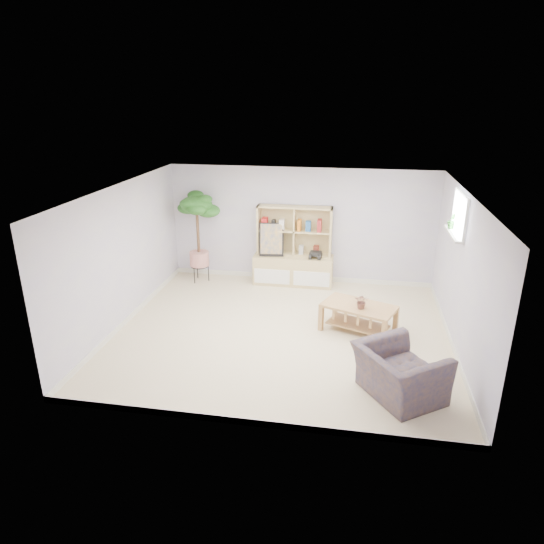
% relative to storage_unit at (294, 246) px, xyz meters
% --- Properties ---
extents(floor, '(5.50, 5.00, 0.01)m').
position_rel_storage_unit_xyz_m(floor, '(0.11, -2.24, -0.82)').
color(floor, beige).
rests_on(floor, ground).
extents(ceiling, '(5.50, 5.00, 0.01)m').
position_rel_storage_unit_xyz_m(ceiling, '(0.11, -2.24, 1.58)').
color(ceiling, white).
rests_on(ceiling, walls).
extents(walls, '(5.51, 5.01, 2.40)m').
position_rel_storage_unit_xyz_m(walls, '(0.11, -2.24, 0.38)').
color(walls, silver).
rests_on(walls, floor).
extents(baseboard, '(5.50, 5.00, 0.10)m').
position_rel_storage_unit_xyz_m(baseboard, '(0.11, -2.24, -0.77)').
color(baseboard, white).
rests_on(baseboard, floor).
extents(window, '(0.10, 0.98, 0.68)m').
position_rel_storage_unit_xyz_m(window, '(2.84, -1.64, 1.18)').
color(window, silver).
rests_on(window, walls).
extents(window_sill, '(0.14, 1.00, 0.04)m').
position_rel_storage_unit_xyz_m(window_sill, '(2.78, -1.64, 0.86)').
color(window_sill, white).
rests_on(window_sill, walls).
extents(storage_unit, '(1.64, 0.55, 1.64)m').
position_rel_storage_unit_xyz_m(storage_unit, '(0.00, 0.00, 0.00)').
color(storage_unit, tan).
rests_on(storage_unit, floor).
extents(poster, '(0.51, 0.18, 0.69)m').
position_rel_storage_unit_xyz_m(poster, '(-0.45, -0.07, 0.14)').
color(poster, yellow).
rests_on(poster, storage_unit).
extents(toy_truck, '(0.36, 0.26, 0.18)m').
position_rel_storage_unit_xyz_m(toy_truck, '(0.47, -0.11, -0.12)').
color(toy_truck, black).
rests_on(toy_truck, storage_unit).
extents(coffee_table, '(1.33, 1.04, 0.48)m').
position_rel_storage_unit_xyz_m(coffee_table, '(1.36, -2.00, -0.58)').
color(coffee_table, '#B07D3C').
rests_on(coffee_table, floor).
extents(table_plant, '(0.26, 0.23, 0.26)m').
position_rel_storage_unit_xyz_m(table_plant, '(1.40, -2.12, -0.21)').
color(table_plant, '#1A5618').
rests_on(table_plant, coffee_table).
extents(floor_tree, '(0.78, 0.78, 1.92)m').
position_rel_storage_unit_xyz_m(floor_tree, '(-1.98, -0.19, 0.14)').
color(floor_tree, '#225827').
rests_on(floor_tree, floor).
extents(armchair, '(1.36, 1.39, 0.78)m').
position_rel_storage_unit_xyz_m(armchair, '(1.90, -3.77, -0.43)').
color(armchair, navy).
rests_on(armchair, floor).
extents(sill_plant, '(0.15, 0.12, 0.27)m').
position_rel_storage_unit_xyz_m(sill_plant, '(2.78, -1.38, 1.01)').
color(sill_plant, '#225827').
rests_on(sill_plant, window_sill).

